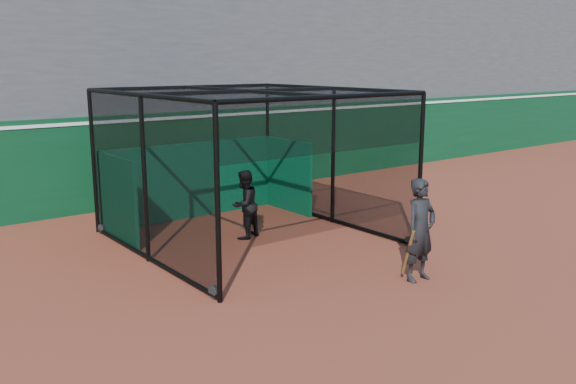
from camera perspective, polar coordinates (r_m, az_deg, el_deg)
ground at (r=10.19m, az=2.89°, el=-10.25°), size 120.00×120.00×0.00m
outfield_wall at (r=17.01m, az=-16.07°, el=2.84°), size 50.00×0.50×2.50m
grandstand at (r=20.38m, az=-20.69°, el=13.00°), size 50.00×7.85×8.95m
batting_cage at (r=13.28m, az=-3.67°, el=2.32°), size 4.98×5.49×3.27m
batter at (r=13.58m, az=-4.11°, el=-1.17°), size 0.90×0.80×1.54m
on_deck_player at (r=11.14m, az=12.29°, el=-3.52°), size 0.68×0.45×1.86m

